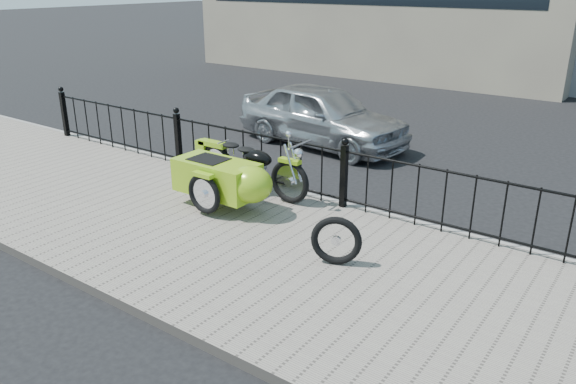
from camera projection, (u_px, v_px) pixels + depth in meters
The scene contains 7 objects.
ground at pixel (294, 244), 7.58m from camera, with size 120.00×120.00×0.00m, color black.
sidewalk at pixel (271, 254), 7.18m from camera, with size 30.00×3.80×0.12m, color gray.
curb at pixel (347, 207), 8.65m from camera, with size 30.00×0.10×0.12m, color gray.
iron_fence at pixel (344, 177), 8.36m from camera, with size 14.11×0.11×1.08m.
motorcycle_sidecar at pixel (232, 177), 8.37m from camera, with size 2.28×1.48×0.98m.
spare_tire at pixel (336, 241), 6.70m from camera, with size 0.62×0.62×0.09m, color black.
sedan_car at pixel (322, 115), 11.83m from camera, with size 1.54×3.82×1.30m, color #B4B7BC.
Camera 1 is at (3.92, -5.59, 3.38)m, focal length 35.00 mm.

